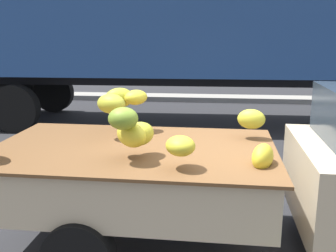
{
  "coord_description": "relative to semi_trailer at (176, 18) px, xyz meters",
  "views": [
    {
      "loc": [
        -0.28,
        -3.98,
        2.24
      ],
      "look_at": [
        -0.74,
        0.44,
        1.18
      ],
      "focal_mm": 42.69,
      "sensor_mm": 36.0,
      "label": 1
    }
  ],
  "objects": [
    {
      "name": "ground",
      "position": [
        1.12,
        -5.7,
        -2.54
      ],
      "size": [
        220.0,
        220.0,
        0.0
      ],
      "primitive_type": "plane",
      "color": "#28282B"
    },
    {
      "name": "curb_strip",
      "position": [
        1.12,
        3.4,
        -2.46
      ],
      "size": [
        80.0,
        0.8,
        0.16
      ],
      "primitive_type": "cube",
      "color": "gray",
      "rests_on": "ground"
    },
    {
      "name": "semi_trailer",
      "position": [
        0.0,
        0.0,
        0.0
      ],
      "size": [
        12.05,
        2.81,
        3.95
      ],
      "rotation": [
        0.0,
        0.0,
        0.02
      ],
      "color": "navy",
      "rests_on": "ground"
    }
  ]
}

